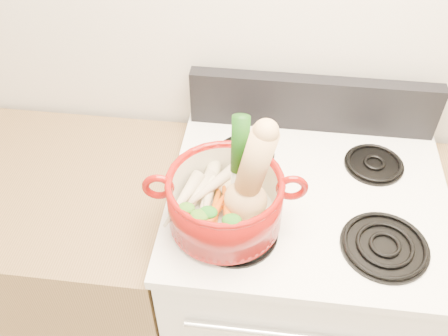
# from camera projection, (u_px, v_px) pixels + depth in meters

# --- Properties ---
(wall_back) EXTENTS (3.50, 0.02, 2.60)m
(wall_back) POSITION_uv_depth(u_px,v_px,m) (324.00, 18.00, 1.39)
(wall_back) COLOR beige
(wall_back) RESTS_ON floor
(stove_body) EXTENTS (0.76, 0.65, 0.92)m
(stove_body) POSITION_uv_depth(u_px,v_px,m) (292.00, 289.00, 1.74)
(stove_body) COLOR white
(stove_body) RESTS_ON floor
(cooktop) EXTENTS (0.78, 0.67, 0.03)m
(cooktop) POSITION_uv_depth(u_px,v_px,m) (308.00, 198.00, 1.40)
(cooktop) COLOR white
(cooktop) RESTS_ON stove_body
(control_backsplash) EXTENTS (0.76, 0.05, 0.18)m
(control_backsplash) POSITION_uv_depth(u_px,v_px,m) (312.00, 103.00, 1.54)
(control_backsplash) COLOR black
(control_backsplash) RESTS_ON cooktop
(counter_left) EXTENTS (1.36, 0.65, 0.90)m
(counter_left) POSITION_uv_depth(u_px,v_px,m) (1.00, 259.00, 1.84)
(counter_left) COLOR brown
(counter_left) RESTS_ON floor
(burner_front_left) EXTENTS (0.22, 0.22, 0.02)m
(burner_front_left) POSITION_uv_depth(u_px,v_px,m) (235.00, 231.00, 1.29)
(burner_front_left) COLOR black
(burner_front_left) RESTS_ON cooktop
(burner_front_right) EXTENTS (0.22, 0.22, 0.02)m
(burner_front_right) POSITION_uv_depth(u_px,v_px,m) (385.00, 245.00, 1.26)
(burner_front_right) COLOR black
(burner_front_right) RESTS_ON cooktop
(burner_back_left) EXTENTS (0.17, 0.17, 0.02)m
(burner_back_left) POSITION_uv_depth(u_px,v_px,m) (246.00, 152.00, 1.50)
(burner_back_left) COLOR black
(burner_back_left) RESTS_ON cooktop
(burner_back_right) EXTENTS (0.17, 0.17, 0.02)m
(burner_back_right) POSITION_uv_depth(u_px,v_px,m) (374.00, 163.00, 1.47)
(burner_back_right) COLOR black
(burner_back_right) RESTS_ON cooktop
(dutch_oven) EXTENTS (0.32, 0.32, 0.14)m
(dutch_oven) POSITION_uv_depth(u_px,v_px,m) (225.00, 201.00, 1.26)
(dutch_oven) COLOR maroon
(dutch_oven) RESTS_ON burner_front_left
(pot_handle_left) EXTENTS (0.08, 0.03, 0.08)m
(pot_handle_left) POSITION_uv_depth(u_px,v_px,m) (158.00, 187.00, 1.22)
(pot_handle_left) COLOR maroon
(pot_handle_left) RESTS_ON dutch_oven
(pot_handle_right) EXTENTS (0.08, 0.03, 0.08)m
(pot_handle_right) POSITION_uv_depth(u_px,v_px,m) (292.00, 188.00, 1.22)
(pot_handle_right) COLOR maroon
(pot_handle_right) RESTS_ON dutch_oven
(squash) EXTENTS (0.18, 0.13, 0.30)m
(squash) POSITION_uv_depth(u_px,v_px,m) (247.00, 174.00, 1.19)
(squash) COLOR tan
(squash) RESTS_ON dutch_oven
(leek) EXTENTS (0.05, 0.09, 0.29)m
(leek) POSITION_uv_depth(u_px,v_px,m) (239.00, 164.00, 1.21)
(leek) COLOR beige
(leek) RESTS_ON dutch_oven
(ginger) EXTENTS (0.10, 0.09, 0.05)m
(ginger) POSITION_uv_depth(u_px,v_px,m) (230.00, 184.00, 1.32)
(ginger) COLOR tan
(ginger) RESTS_ON dutch_oven
(parsnip_0) EXTENTS (0.05, 0.23, 0.06)m
(parsnip_0) POSITION_uv_depth(u_px,v_px,m) (207.00, 196.00, 1.29)
(parsnip_0) COLOR #ECE5C0
(parsnip_0) RESTS_ON dutch_oven
(parsnip_1) EXTENTS (0.10, 0.19, 0.05)m
(parsnip_1) POSITION_uv_depth(u_px,v_px,m) (194.00, 198.00, 1.28)
(parsnip_1) COLOR beige
(parsnip_1) RESTS_ON dutch_oven
(parsnip_2) EXTENTS (0.05, 0.22, 0.07)m
(parsnip_2) POSITION_uv_depth(u_px,v_px,m) (210.00, 187.00, 1.30)
(parsnip_2) COLOR beige
(parsnip_2) RESTS_ON dutch_oven
(parsnip_3) EXTENTS (0.10, 0.18, 0.05)m
(parsnip_3) POSITION_uv_depth(u_px,v_px,m) (182.00, 199.00, 1.26)
(parsnip_3) COLOR beige
(parsnip_3) RESTS_ON dutch_oven
(parsnip_4) EXTENTS (0.16, 0.17, 0.05)m
(parsnip_4) POSITION_uv_depth(u_px,v_px,m) (209.00, 188.00, 1.28)
(parsnip_4) COLOR beige
(parsnip_4) RESTS_ON dutch_oven
(carrot_0) EXTENTS (0.04, 0.17, 0.05)m
(carrot_0) POSITION_uv_depth(u_px,v_px,m) (215.00, 211.00, 1.26)
(carrot_0) COLOR #C8540A
(carrot_0) RESTS_ON dutch_oven
(carrot_1) EXTENTS (0.12, 0.13, 0.04)m
(carrot_1) POSITION_uv_depth(u_px,v_px,m) (205.00, 221.00, 1.24)
(carrot_1) COLOR #D8600A
(carrot_1) RESTS_ON dutch_oven
(carrot_2) EXTENTS (0.08, 0.19, 0.05)m
(carrot_2) POSITION_uv_depth(u_px,v_px,m) (228.00, 217.00, 1.23)
(carrot_2) COLOR #C94F0A
(carrot_2) RESTS_ON dutch_oven
(carrot_3) EXTENTS (0.08, 0.16, 0.05)m
(carrot_3) POSITION_uv_depth(u_px,v_px,m) (214.00, 215.00, 1.23)
(carrot_3) COLOR #CD530A
(carrot_3) RESTS_ON dutch_oven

